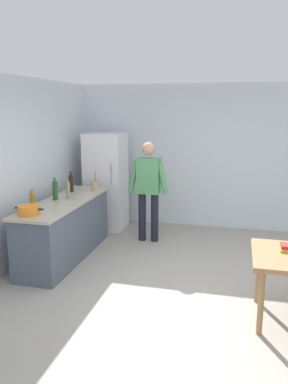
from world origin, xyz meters
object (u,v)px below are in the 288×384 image
Objects in this scene: refrigerator at (106,181)px; utensil_jar at (95,185)px; bottle_oil_amber at (32,201)px; bottle_vinegar_tall at (68,190)px; cooking_pot at (29,210)px; bottle_wine_dark at (71,183)px; person at (148,185)px; bottle_wine_green at (55,190)px.

refrigerator is 5.62× the size of utensil_jar.
bottle_vinegar_tall is (0.22, 0.67, 0.02)m from bottle_oil_amber.
refrigerator is at bearing 85.40° from cooking_pot.
bottle_wine_dark reaches higher than cooking_pot.
bottle_wine_dark is (-0.17, 0.48, 0.01)m from bottle_vinegar_tall.
refrigerator is 1.06m from bottle_wine_dark.
bottle_oil_amber is 0.88× the size of bottle_vinegar_tall.
bottle_wine_dark is at bearing -158.88° from person.
bottle_wine_dark is at bearing 90.95° from bottle_wine_green.
bottle_wine_dark is at bearing 109.71° from bottle_vinegar_tall.
person is 1.29m from bottle_wine_dark.
bottle_oil_amber is at bearing -97.82° from refrigerator.
utensil_jar reaches higher than bottle_oil_amber.
refrigerator is 5.29× the size of bottle_wine_dark.
bottle_vinegar_tall is (0.12, 0.94, 0.08)m from cooking_pot.
bottle_vinegar_tall is at bearing -92.96° from refrigerator.
bottle_wine_green is 1.00× the size of bottle_wine_dark.
person is at bearing -30.23° from refrigerator.
bottle_wine_green is (-0.24, -1.61, 0.15)m from refrigerator.
person is at bearing 21.12° from bottle_wine_dark.
utensil_jar is 1.43m from bottle_oil_amber.
person is 6.07× the size of bottle_oil_amber.
utensil_jar is at bearing 80.58° from cooking_pot.
bottle_wine_dark is (-0.33, -0.23, 0.07)m from utensil_jar.
bottle_oil_amber is (-0.10, 0.27, 0.06)m from cooking_pot.
bottle_oil_amber is at bearing -127.75° from person.
cooking_pot is 1.18× the size of bottle_wine_dark.
person reaches higher than bottle_vinegar_tall.
utensil_jar is 0.94× the size of bottle_wine_green.
utensil_jar is at bearing -84.37° from refrigerator.
refrigerator is 0.79m from utensil_jar.
cooking_pot is at bearing -87.04° from bottle_wine_green.
utensil_jar is 0.88m from bottle_wine_green.
utensil_jar is 0.94× the size of bottle_wine_dark.
bottle_wine_green and bottle_wine_dark have the same top height.
person is 0.90m from utensil_jar.
refrigerator is at bearing 81.55° from bottle_wine_green.
bottle_vinegar_tall is (-0.08, -1.49, 0.14)m from refrigerator.
refrigerator is 5.62× the size of bottle_vinegar_tall.
bottle_wine_dark is (-0.05, 1.42, 0.09)m from cooking_pot.
bottle_oil_amber is 1.15m from bottle_wine_dark.
refrigerator is at bearing 149.77° from person.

